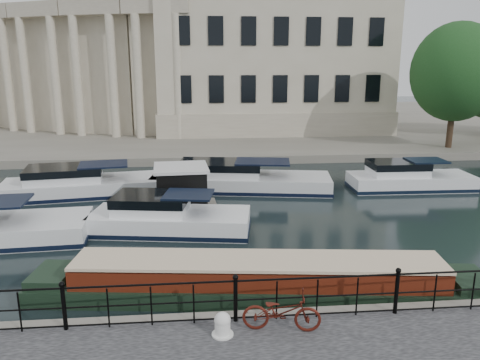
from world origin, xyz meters
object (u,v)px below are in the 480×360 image
bicycle (282,312)px  harbour_hut (182,191)px  narrowboat (258,286)px  mooring_bollard (223,325)px

bicycle → harbour_hut: harbour_hut is taller
narrowboat → harbour_hut: (-2.42, 8.39, 0.59)m
mooring_bollard → narrowboat: bearing=66.5°
harbour_hut → narrowboat: bearing=-77.6°
bicycle → mooring_bollard: bicycle is taller
bicycle → narrowboat: bearing=14.0°
narrowboat → harbour_hut: bearing=112.8°
mooring_bollard → bicycle: bearing=3.2°
bicycle → mooring_bollard: bearing=102.7°
narrowboat → bicycle: bearing=-78.9°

